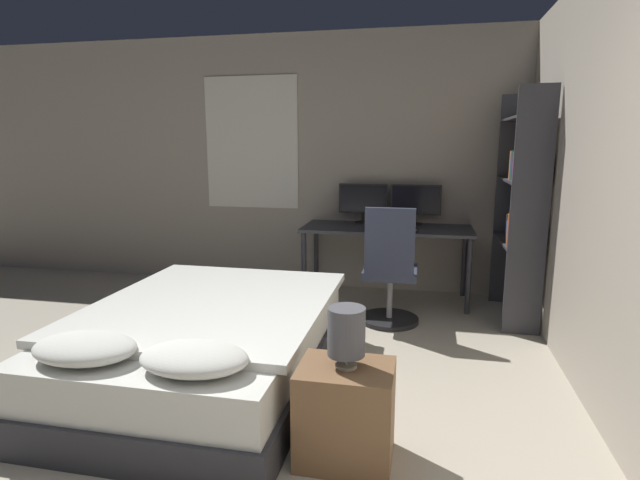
{
  "coord_description": "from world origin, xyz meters",
  "views": [
    {
      "loc": [
        0.81,
        -1.68,
        1.57
      ],
      "look_at": [
        -0.06,
        2.44,
        0.75
      ],
      "focal_mm": 28.0,
      "sensor_mm": 36.0,
      "label": 1
    }
  ],
  "objects_px": {
    "keyboard": "(385,230)",
    "monitor_right": "(416,202)",
    "office_chair": "(390,278)",
    "bookshelf": "(522,198)",
    "monitor_left": "(363,200)",
    "nightstand": "(346,413)",
    "bedside_lamp": "(346,332)",
    "bed": "(206,344)",
    "desk": "(387,235)",
    "computer_mouse": "(415,230)"
  },
  "relations": [
    {
      "from": "bookshelf",
      "to": "office_chair",
      "type": "bearing_deg",
      "value": -163.46
    },
    {
      "from": "bed",
      "to": "office_chair",
      "type": "bearing_deg",
      "value": 50.26
    },
    {
      "from": "bed",
      "to": "bedside_lamp",
      "type": "distance_m",
      "value": 1.28
    },
    {
      "from": "bed",
      "to": "bedside_lamp",
      "type": "height_order",
      "value": "bedside_lamp"
    },
    {
      "from": "bedside_lamp",
      "to": "monitor_right",
      "type": "bearing_deg",
      "value": 84.95
    },
    {
      "from": "desk",
      "to": "office_chair",
      "type": "distance_m",
      "value": 0.76
    },
    {
      "from": "desk",
      "to": "keyboard",
      "type": "height_order",
      "value": "keyboard"
    },
    {
      "from": "bed",
      "to": "monitor_left",
      "type": "distance_m",
      "value": 2.5
    },
    {
      "from": "keyboard",
      "to": "monitor_right",
      "type": "bearing_deg",
      "value": 59.83
    },
    {
      "from": "monitor_left",
      "to": "keyboard",
      "type": "xyz_separation_m",
      "value": [
        0.27,
        -0.46,
        -0.23
      ]
    },
    {
      "from": "bedside_lamp",
      "to": "desk",
      "type": "bearing_deg",
      "value": 90.26
    },
    {
      "from": "nightstand",
      "to": "office_chair",
      "type": "distance_m",
      "value": 1.98
    },
    {
      "from": "monitor_left",
      "to": "desk",
      "type": "bearing_deg",
      "value": -40.91
    },
    {
      "from": "keyboard",
      "to": "computer_mouse",
      "type": "height_order",
      "value": "computer_mouse"
    },
    {
      "from": "monitor_left",
      "to": "monitor_right",
      "type": "bearing_deg",
      "value": 0.0
    },
    {
      "from": "monitor_left",
      "to": "nightstand",
      "type": "bearing_deg",
      "value": -84.49
    },
    {
      "from": "monitor_right",
      "to": "bedside_lamp",
      "type": "bearing_deg",
      "value": -95.05
    },
    {
      "from": "office_chair",
      "to": "bookshelf",
      "type": "relative_size",
      "value": 0.52
    },
    {
      "from": "bed",
      "to": "computer_mouse",
      "type": "bearing_deg",
      "value": 54.4
    },
    {
      "from": "desk",
      "to": "monitor_right",
      "type": "distance_m",
      "value": 0.48
    },
    {
      "from": "monitor_left",
      "to": "computer_mouse",
      "type": "height_order",
      "value": "monitor_left"
    },
    {
      "from": "bedside_lamp",
      "to": "monitor_right",
      "type": "height_order",
      "value": "monitor_right"
    },
    {
      "from": "bedside_lamp",
      "to": "keyboard",
      "type": "distance_m",
      "value": 2.45
    },
    {
      "from": "desk",
      "to": "computer_mouse",
      "type": "distance_m",
      "value": 0.37
    },
    {
      "from": "keyboard",
      "to": "bookshelf",
      "type": "distance_m",
      "value": 1.24
    },
    {
      "from": "monitor_right",
      "to": "office_chair",
      "type": "height_order",
      "value": "monitor_right"
    },
    {
      "from": "monitor_right",
      "to": "bookshelf",
      "type": "height_order",
      "value": "bookshelf"
    },
    {
      "from": "monitor_right",
      "to": "keyboard",
      "type": "height_order",
      "value": "monitor_right"
    },
    {
      "from": "bedside_lamp",
      "to": "office_chair",
      "type": "distance_m",
      "value": 1.99
    },
    {
      "from": "bedside_lamp",
      "to": "bookshelf",
      "type": "xyz_separation_m",
      "value": [
        1.17,
        2.29,
        0.43
      ]
    },
    {
      "from": "monitor_left",
      "to": "computer_mouse",
      "type": "relative_size",
      "value": 7.27
    },
    {
      "from": "bedside_lamp",
      "to": "bed",
      "type": "bearing_deg",
      "value": 148.28
    },
    {
      "from": "bed",
      "to": "desk",
      "type": "bearing_deg",
      "value": 63.47
    },
    {
      "from": "nightstand",
      "to": "office_chair",
      "type": "height_order",
      "value": "office_chair"
    },
    {
      "from": "nightstand",
      "to": "bed",
      "type": "bearing_deg",
      "value": 148.28
    },
    {
      "from": "bed",
      "to": "keyboard",
      "type": "distance_m",
      "value": 2.14
    },
    {
      "from": "nightstand",
      "to": "bedside_lamp",
      "type": "relative_size",
      "value": 1.65
    },
    {
      "from": "nightstand",
      "to": "desk",
      "type": "distance_m",
      "value": 2.71
    },
    {
      "from": "bed",
      "to": "monitor_left",
      "type": "relative_size",
      "value": 4.1
    },
    {
      "from": "bed",
      "to": "bookshelf",
      "type": "xyz_separation_m",
      "value": [
        2.2,
        1.66,
        0.84
      ]
    },
    {
      "from": "monitor_right",
      "to": "nightstand",
      "type": "bearing_deg",
      "value": -95.05
    },
    {
      "from": "bedside_lamp",
      "to": "monitor_left",
      "type": "distance_m",
      "value": 2.94
    },
    {
      "from": "office_chair",
      "to": "nightstand",
      "type": "bearing_deg",
      "value": -92.18
    },
    {
      "from": "office_chair",
      "to": "bedside_lamp",
      "type": "bearing_deg",
      "value": -92.18
    },
    {
      "from": "bedside_lamp",
      "to": "computer_mouse",
      "type": "relative_size",
      "value": 4.3
    },
    {
      "from": "office_chair",
      "to": "bookshelf",
      "type": "height_order",
      "value": "bookshelf"
    },
    {
      "from": "monitor_right",
      "to": "keyboard",
      "type": "distance_m",
      "value": 0.58
    },
    {
      "from": "computer_mouse",
      "to": "bed",
      "type": "bearing_deg",
      "value": -125.6
    },
    {
      "from": "nightstand",
      "to": "bookshelf",
      "type": "distance_m",
      "value": 2.71
    },
    {
      "from": "desk",
      "to": "monitor_right",
      "type": "height_order",
      "value": "monitor_right"
    }
  ]
}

